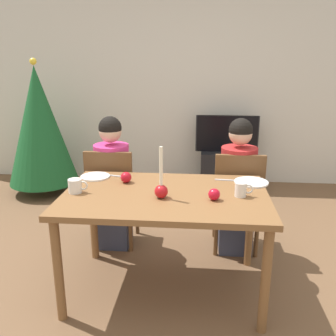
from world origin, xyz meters
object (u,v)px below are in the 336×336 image
person_left_child (113,185)px  mug_right (241,189)px  tv_stand (225,169)px  candle_centerpiece (161,188)px  plate_left (95,177)px  chair_left (112,192)px  dining_table (165,204)px  plate_right (251,182)px  apple_near_candle (126,177)px  apple_by_left_plate (214,194)px  mug_left (75,186)px  christmas_tree (40,126)px  tv (227,134)px  person_right_child (237,189)px  chair_right (237,196)px

person_left_child → mug_right: size_ratio=9.60×
tv_stand → candle_centerpiece: (-0.58, -2.39, 0.58)m
person_left_child → plate_left: person_left_child is taller
chair_left → person_left_child: person_left_child is taller
dining_table → plate_right: size_ratio=5.60×
apple_near_candle → tv_stand: bearing=67.5°
tv_stand → apple_by_left_plate: size_ratio=8.23×
person_left_child → mug_left: 0.73m
dining_table → plate_left: plate_left is taller
christmas_tree → candle_centerpiece: bearing=-49.6°
tv_stand → plate_right: size_ratio=2.56×
tv → plate_left: 2.30m
dining_table → candle_centerpiece: bearing=-101.7°
person_right_child → christmas_tree: bearing=150.9°
person_right_child → plate_left: (-1.13, -0.34, 0.19)m
person_right_child → plate_left: size_ratio=5.23×
plate_left → apple_near_candle: bearing=-21.3°
plate_right → apple_near_candle: 0.93m
person_left_child → chair_left: bearing=-90.0°
person_left_child → plate_right: 1.21m
christmas_tree → plate_left: bearing=-54.6°
person_left_child → mug_right: 1.25m
person_right_child → mug_right: (-0.04, -0.65, 0.23)m
plate_right → mug_right: (-0.10, -0.29, 0.04)m
chair_left → person_left_child: (0.00, 0.03, 0.06)m
dining_table → plate_right: (0.61, 0.27, 0.09)m
person_right_child → apple_by_left_plate: size_ratio=15.08×
plate_left → mug_left: bearing=-96.4°
plate_left → apple_by_left_plate: apple_by_left_plate is taller
tv_stand → apple_near_candle: apple_near_candle is taller
chair_left → christmas_tree: bearing=132.5°
person_left_child → tv: person_left_child is taller
apple_near_candle → apple_by_left_plate: 0.70m
dining_table → mug_left: (-0.61, -0.04, 0.13)m
chair_right → person_left_child: (-1.08, 0.03, 0.06)m
person_right_child → tv_stand: person_right_child is taller
dining_table → chair_right: chair_right is taller
chair_left → candle_centerpiece: 0.92m
person_right_child → candle_centerpiece: 0.96m
dining_table → person_right_child: bearing=49.2°
tv_stand → mug_right: 2.38m
person_left_child → candle_centerpiece: bearing=-55.1°
mug_left → apple_near_candle: mug_left is taller
apple_by_left_plate → dining_table: bearing=163.7°
chair_left → mug_right: chair_left is taller
person_right_child → apple_near_candle: 1.00m
person_right_child → mug_right: size_ratio=9.60×
tv_stand → plate_right: (0.05, -2.03, 0.52)m
dining_table → person_left_child: size_ratio=1.19×
chair_left → tv_stand: (1.09, 1.69, -0.27)m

